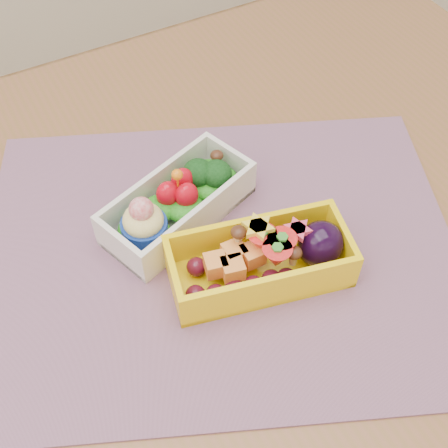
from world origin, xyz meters
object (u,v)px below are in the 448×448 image
table (189,285)px  placemat (220,250)px  bento_white (178,203)px  bento_yellow (264,259)px

table → placemat: (0.03, -0.04, 0.10)m
table → bento_white: bento_white is taller
table → bento_yellow: size_ratio=5.76×
placemat → bento_white: size_ratio=2.67×
table → bento_white: size_ratio=5.96×
bento_white → bento_yellow: size_ratio=0.97×
placemat → bento_yellow: bearing=-63.9°
table → placemat: placemat is taller
bento_white → bento_yellow: 0.13m
table → placemat: size_ratio=2.23×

